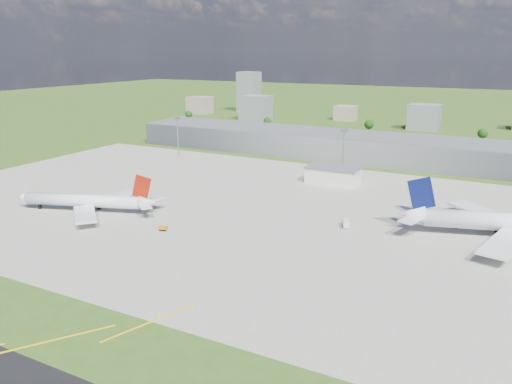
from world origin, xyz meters
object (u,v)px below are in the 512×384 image
at_px(van_white_far, 452,224).
at_px(van_white_near, 346,224).
at_px(tug_yellow, 163,229).
at_px(airliner_red_twin, 88,201).

bearing_deg(van_white_far, van_white_near, -151.94).
xyz_separation_m(tug_yellow, van_white_near, (61.01, 36.43, 0.53)).
relative_size(airliner_red_twin, van_white_far, 12.10).
height_order(tug_yellow, van_white_far, van_white_far).
bearing_deg(van_white_far, tug_yellow, -149.43).
bearing_deg(van_white_near, tug_yellow, 96.48).
relative_size(airliner_red_twin, tug_yellow, 16.90).
bearing_deg(airliner_red_twin, tug_yellow, 156.05).
distance_m(tug_yellow, van_white_near, 71.06).
xyz_separation_m(airliner_red_twin, van_white_near, (104.13, 32.18, -3.23)).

